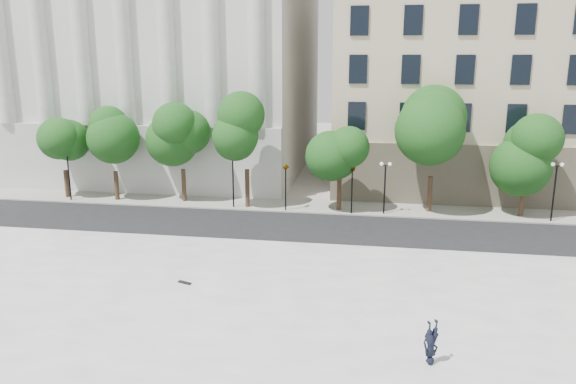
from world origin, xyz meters
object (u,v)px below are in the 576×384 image
(skateboard, at_px, (185,283))
(traffic_light_east, at_px, (353,166))
(traffic_light_west, at_px, (286,164))
(person_lying, at_px, (430,358))

(skateboard, bearing_deg, traffic_light_east, 83.96)
(traffic_light_west, bearing_deg, skateboard, -99.65)
(traffic_light_east, bearing_deg, traffic_light_west, 180.00)
(traffic_light_west, distance_m, traffic_light_east, 5.05)
(traffic_light_east, bearing_deg, skateboard, -116.29)
(traffic_light_west, relative_size, traffic_light_east, 1.00)
(person_lying, relative_size, skateboard, 2.36)
(person_lying, height_order, skateboard, person_lying)
(traffic_light_west, xyz_separation_m, skateboard, (-2.65, -15.57, -3.28))
(skateboard, bearing_deg, person_lying, -6.15)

